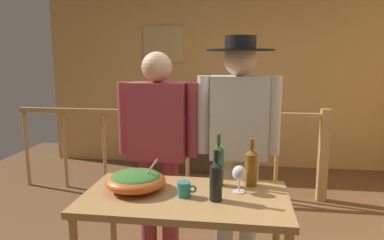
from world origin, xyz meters
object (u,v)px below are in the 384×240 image
(flat_screen_tv, at_px, (182,116))
(wine_bottle_green, at_px, (218,164))
(mug_teal, at_px, (184,189))
(wine_bottle_dark, at_px, (216,180))
(serving_table, at_px, (185,209))
(wine_bottle_amber, at_px, (251,166))
(person_standing_left, at_px, (158,139))
(stair_railing, at_px, (208,140))
(salad_bowl, at_px, (136,180))
(framed_picture, at_px, (164,44))
(wine_glass, at_px, (239,174))
(person_standing_right, at_px, (238,131))
(tv_console, at_px, (183,152))

(flat_screen_tv, height_order, wine_bottle_green, wine_bottle_green)
(mug_teal, bearing_deg, wine_bottle_dark, -9.59)
(serving_table, height_order, wine_bottle_amber, wine_bottle_amber)
(flat_screen_tv, relative_size, person_standing_left, 0.36)
(stair_railing, bearing_deg, mug_teal, -88.54)
(salad_bowl, xyz_separation_m, mug_teal, (0.31, -0.06, -0.02))
(flat_screen_tv, bearing_deg, stair_railing, -63.16)
(stair_railing, xyz_separation_m, salad_bowl, (-0.26, -1.93, 0.19))
(wine_bottle_dark, distance_m, wine_bottle_green, 0.26)
(framed_picture, bearing_deg, mug_teal, -75.61)
(flat_screen_tv, bearing_deg, wine_bottle_amber, -71.30)
(salad_bowl, xyz_separation_m, wine_bottle_amber, (0.71, 0.18, 0.06))
(framed_picture, relative_size, wine_glass, 3.51)
(stair_railing, xyz_separation_m, wine_bottle_dark, (0.24, -2.03, 0.25))
(wine_glass, bearing_deg, stair_railing, 101.16)
(person_standing_left, bearing_deg, stair_railing, -97.83)
(salad_bowl, height_order, mug_teal, salad_bowl)
(person_standing_right, bearing_deg, person_standing_left, -2.39)
(tv_console, distance_m, serving_table, 2.97)
(framed_picture, height_order, wine_bottle_amber, framed_picture)
(stair_railing, relative_size, wine_glass, 21.74)
(tv_console, bearing_deg, mug_teal, -80.28)
(mug_teal, relative_size, person_standing_right, 0.07)
(salad_bowl, distance_m, wine_bottle_green, 0.53)
(wine_glass, xyz_separation_m, mug_teal, (-0.32, -0.12, -0.07))
(framed_picture, distance_m, wine_glass, 3.41)
(wine_bottle_amber, bearing_deg, mug_teal, -148.21)
(tv_console, height_order, wine_bottle_dark, wine_bottle_dark)
(tv_console, xyz_separation_m, wine_bottle_green, (0.69, -2.69, 0.66))
(framed_picture, distance_m, wine_bottle_dark, 3.50)
(wine_bottle_amber, bearing_deg, person_standing_right, 103.60)
(wine_bottle_dark, bearing_deg, person_standing_left, 127.27)
(flat_screen_tv, height_order, salad_bowl, salad_bowl)
(person_standing_left, distance_m, person_standing_right, 0.61)
(framed_picture, height_order, person_standing_left, framed_picture)
(serving_table, height_order, salad_bowl, salad_bowl)
(person_standing_left, bearing_deg, mug_teal, 118.57)
(mug_teal, relative_size, person_standing_left, 0.07)
(serving_table, relative_size, salad_bowl, 3.30)
(framed_picture, height_order, wine_glass, framed_picture)
(wine_bottle_amber, bearing_deg, wine_bottle_dark, -126.56)
(mug_teal, height_order, person_standing_left, person_standing_left)
(stair_railing, height_order, person_standing_right, person_standing_right)
(tv_console, xyz_separation_m, salad_bowl, (0.18, -2.85, 0.58))
(stair_railing, relative_size, serving_table, 2.95)
(wine_glass, relative_size, wine_bottle_amber, 0.54)
(wine_bottle_green, bearing_deg, salad_bowl, -162.21)
(wine_bottle_dark, height_order, person_standing_left, person_standing_left)
(stair_railing, bearing_deg, person_standing_left, -100.22)
(stair_railing, bearing_deg, wine_bottle_dark, -83.25)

